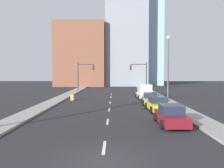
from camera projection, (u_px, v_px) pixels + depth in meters
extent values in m
plane|color=#262628|center=(102.00, 161.00, 11.19)|extent=(200.00, 200.00, 0.00)
cube|color=gray|center=(80.00, 89.00, 58.09)|extent=(2.07, 93.78, 0.16)
cube|color=gray|center=(144.00, 89.00, 57.96)|extent=(2.07, 93.78, 0.16)
cube|color=beige|center=(104.00, 147.00, 13.19)|extent=(0.16, 2.40, 0.01)
cube|color=beige|center=(108.00, 122.00, 20.07)|extent=(0.16, 2.40, 0.01)
cube|color=beige|center=(109.00, 110.00, 26.51)|extent=(0.16, 2.40, 0.01)
cube|color=beige|center=(110.00, 103.00, 32.57)|extent=(0.16, 2.40, 0.01)
cube|color=beige|center=(111.00, 97.00, 39.59)|extent=(0.16, 2.40, 0.01)
cube|color=beige|center=(111.00, 94.00, 45.16)|extent=(0.16, 2.40, 0.01)
cube|color=brown|center=(82.00, 55.00, 74.64)|extent=(14.00, 16.00, 18.05)
cube|color=gray|center=(125.00, 36.00, 78.22)|extent=(12.00, 20.00, 30.47)
cube|color=#99B7CC|center=(139.00, 29.00, 82.04)|extent=(13.00, 20.00, 36.25)
cylinder|color=#38383D|center=(78.00, 77.00, 52.11)|extent=(0.24, 0.24, 6.01)
cylinder|color=#38383D|center=(86.00, 64.00, 51.97)|extent=(3.27, 0.16, 0.16)
cube|color=black|center=(93.00, 67.00, 51.98)|extent=(0.34, 0.32, 1.10)
cylinder|color=red|center=(93.00, 66.00, 51.80)|extent=(0.22, 0.04, 0.22)
cylinder|color=#593F0C|center=(93.00, 67.00, 51.81)|extent=(0.22, 0.04, 0.22)
cylinder|color=#0C3F14|center=(93.00, 69.00, 51.83)|extent=(0.22, 0.04, 0.22)
cylinder|color=#38383D|center=(146.00, 77.00, 51.98)|extent=(0.24, 0.24, 6.01)
cylinder|color=#38383D|center=(139.00, 64.00, 51.87)|extent=(3.27, 0.16, 0.16)
cube|color=black|center=(131.00, 67.00, 51.92)|extent=(0.34, 0.32, 1.10)
cylinder|color=red|center=(131.00, 66.00, 51.73)|extent=(0.22, 0.04, 0.22)
cylinder|color=#593F0C|center=(131.00, 67.00, 51.75)|extent=(0.22, 0.04, 0.22)
cylinder|color=#0C3F14|center=(131.00, 69.00, 51.76)|extent=(0.22, 0.04, 0.22)
cylinder|color=orange|center=(73.00, 100.00, 34.89)|extent=(0.56, 0.56, 0.19)
cylinder|color=white|center=(73.00, 99.00, 34.88)|extent=(0.56, 0.56, 0.19)
cylinder|color=orange|center=(73.00, 97.00, 34.87)|extent=(0.56, 0.56, 0.19)
cylinder|color=white|center=(73.00, 96.00, 34.86)|extent=(0.56, 0.56, 0.19)
cylinder|color=orange|center=(73.00, 95.00, 34.85)|extent=(0.56, 0.56, 0.19)
cylinder|color=#4C4C51|center=(168.00, 70.00, 33.66)|extent=(0.20, 0.20, 8.43)
sphere|color=white|center=(168.00, 37.00, 33.45)|extent=(0.44, 0.44, 0.44)
cube|color=maroon|center=(171.00, 118.00, 18.79)|extent=(1.84, 4.71, 0.72)
cube|color=#1E2838|center=(171.00, 109.00, 18.75)|extent=(1.61, 2.13, 0.65)
cylinder|color=black|center=(155.00, 117.00, 20.27)|extent=(0.22, 0.65, 0.65)
cylinder|color=black|center=(179.00, 117.00, 20.24)|extent=(0.22, 0.65, 0.65)
cylinder|color=black|center=(162.00, 125.00, 17.35)|extent=(0.22, 0.65, 0.65)
cylinder|color=black|center=(189.00, 125.00, 17.33)|extent=(0.22, 0.65, 0.65)
cube|color=gold|center=(158.00, 106.00, 25.48)|extent=(1.97, 4.86, 0.68)
cube|color=#1E2838|center=(158.00, 99.00, 25.44)|extent=(1.64, 2.22, 0.63)
cylinder|color=black|center=(146.00, 106.00, 26.93)|extent=(0.25, 0.70, 0.69)
cylinder|color=black|center=(163.00, 106.00, 27.00)|extent=(0.25, 0.70, 0.69)
cylinder|color=black|center=(151.00, 110.00, 23.97)|extent=(0.25, 0.70, 0.69)
cylinder|color=black|center=(170.00, 110.00, 24.04)|extent=(0.25, 0.70, 0.69)
cube|color=tan|center=(150.00, 100.00, 30.92)|extent=(1.93, 4.50, 0.66)
cube|color=#1E2838|center=(150.00, 95.00, 30.89)|extent=(1.61, 2.06, 0.61)
cylinder|color=black|center=(142.00, 100.00, 32.34)|extent=(0.25, 0.67, 0.66)
cylinder|color=black|center=(156.00, 100.00, 32.24)|extent=(0.25, 0.67, 0.66)
cylinder|color=black|center=(144.00, 103.00, 29.61)|extent=(0.25, 0.67, 0.66)
cylinder|color=black|center=(159.00, 103.00, 29.51)|extent=(0.25, 0.67, 0.66)
cube|color=#B2B2BC|center=(144.00, 95.00, 37.86)|extent=(2.18, 5.29, 0.59)
cube|color=silver|center=(145.00, 89.00, 37.55)|extent=(1.89, 3.29, 1.41)
cylinder|color=black|center=(136.00, 95.00, 39.47)|extent=(0.23, 0.62, 0.62)
cylinder|color=black|center=(149.00, 95.00, 39.50)|extent=(0.23, 0.62, 0.62)
cylinder|color=black|center=(139.00, 97.00, 36.22)|extent=(0.23, 0.62, 0.62)
cylinder|color=black|center=(153.00, 97.00, 36.25)|extent=(0.23, 0.62, 0.62)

